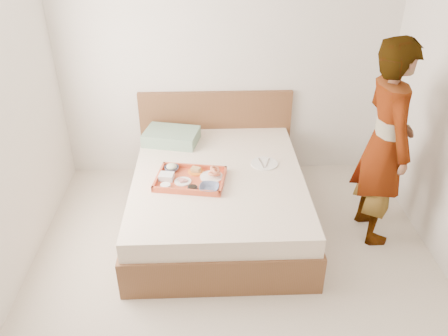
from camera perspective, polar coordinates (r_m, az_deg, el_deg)
name	(u,v)px	position (r m, az deg, el deg)	size (l,w,h in m)	color
ground	(237,296)	(3.73, 1.68, -15.84)	(3.50, 4.00, 0.01)	beige
wall_back	(227,58)	(4.77, 0.34, 13.62)	(3.50, 0.01, 2.60)	silver
bed	(218,197)	(4.31, -0.72, -3.73)	(1.65, 2.00, 0.53)	brown
headboard	(216,132)	(5.04, -1.04, 4.51)	(1.65, 0.06, 0.95)	brown
pillow	(171,136)	(4.72, -6.62, 3.96)	(0.54, 0.37, 0.13)	gray
tray	(190,179)	(4.05, -4.24, -1.37)	(0.60, 0.44, 0.05)	#CC3F29
prawn_plate	(212,177)	(4.08, -1.57, -1.12)	(0.21, 0.21, 0.01)	white
navy_bowl_big	(209,188)	(3.90, -1.87, -2.51)	(0.17, 0.17, 0.04)	#1B2C4C
sauce_dish	(192,188)	(3.91, -3.99, -2.59)	(0.09, 0.09, 0.03)	black
meat_plate	(183,182)	(4.03, -5.20, -1.71)	(0.15, 0.15, 0.01)	white
bread_plate	(196,172)	(4.16, -3.58, -0.46)	(0.15, 0.15, 0.01)	orange
salad_bowl	(172,169)	(4.20, -6.60, -0.07)	(0.13, 0.13, 0.04)	#1B2C4C
plastic_tub	(167,177)	(4.07, -7.24, -1.08)	(0.13, 0.10, 0.05)	silver
cheese_round	(165,186)	(3.97, -7.37, -2.25)	(0.09, 0.09, 0.03)	white
dinner_plate	(264,164)	(4.33, 5.10, 0.56)	(0.26, 0.26, 0.01)	white
person	(385,144)	(4.08, 19.60, 2.84)	(0.67, 0.44, 1.84)	white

